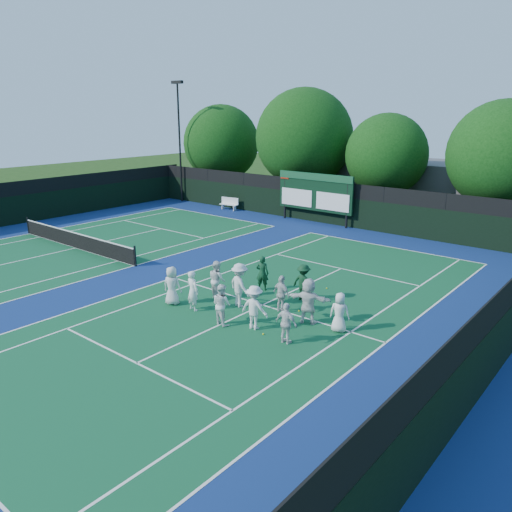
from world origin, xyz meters
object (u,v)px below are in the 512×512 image
Objects in this scene: scoreboard at (315,192)px; tennis_net at (75,240)px; coach_left at (262,273)px; bench at (229,203)px.

tennis_net is (-6.99, -14.59, -1.70)m from scoreboard.
coach_left is at bearing -66.05° from scoreboard.
tennis_net is at bearing -86.02° from bench.
tennis_net is at bearing -115.60° from scoreboard.
bench is at bearing 93.98° from tennis_net.
bench is 1.03× the size of coach_left.
coach_left is at bearing 6.37° from tennis_net.
coach_left reaches higher than bench.
scoreboard is at bearing 64.40° from tennis_net.
tennis_net is 12.91m from coach_left.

